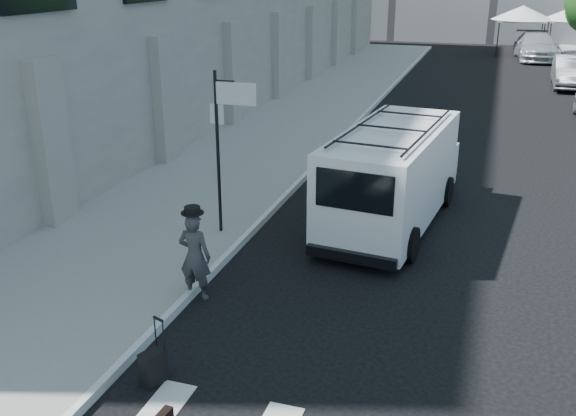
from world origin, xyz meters
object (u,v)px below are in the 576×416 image
Objects in this scene: cargo_van at (393,174)px; parked_car_c at (536,46)px; suitcase at (153,367)px; parked_car_b at (571,72)px; businessman at (195,256)px.

cargo_van is 30.82m from parked_car_c.
suitcase is 28.81m from parked_car_b.
parked_car_b is (7.66, 27.76, 0.49)m from suitcase.
parked_car_b reaches higher than suitcase.
parked_car_c is (6.38, 37.79, 0.57)m from suitcase.
cargo_van reaches higher than parked_car_b.
parked_car_c reaches higher than parked_car_b.
cargo_van is at bearing -102.96° from parked_car_c.
suitcase is 7.64m from cargo_van.
cargo_van is 1.05× the size of parked_car_c.
cargo_van is at bearing -119.65° from businessman.
parked_car_c is at bearing -100.95° from businessman.
suitcase is 0.22× the size of parked_car_b.
suitcase is 0.16× the size of cargo_van.
parked_car_b is (5.45, 20.51, -0.40)m from cargo_van.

